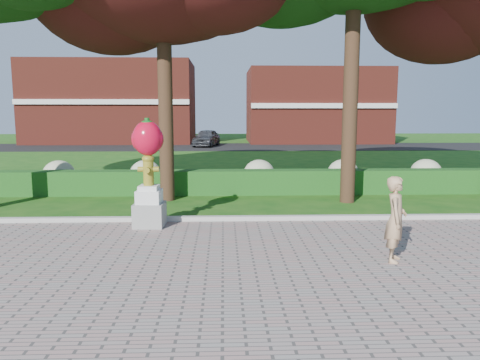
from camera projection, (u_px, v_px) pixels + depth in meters
The scene contains 10 objects.
ground at pixel (238, 260), 8.68m from camera, with size 100.00×100.00×0.00m, color #174B12.
curb at pixel (234, 219), 11.63m from camera, with size 40.00×0.18×0.15m, color #ADADA5.
lawn_hedge at pixel (231, 182), 15.54m from camera, with size 24.00×0.70×0.80m, color #134314.
hydrangea_row at pixel (247, 174), 16.53m from camera, with size 20.10×1.10×0.99m.
street at pixel (227, 147), 36.36m from camera, with size 50.00×8.00×0.02m, color black.
building_left at pixel (114, 103), 41.44m from camera, with size 14.00×8.00×7.00m, color maroon.
building_right at pixel (315, 106), 42.11m from camera, with size 12.00×8.00×6.40m, color maroon.
hydrant_sculpture at pixel (148, 170), 10.88m from camera, with size 0.74×0.73×2.54m.
woman at pixel (396, 219), 8.38m from camera, with size 0.57×0.37×1.55m, color tan.
parked_car at pixel (207, 138), 36.74m from camera, with size 1.58×3.94×1.34m, color #3A3C41.
Camera 1 is at (-0.25, -8.37, 2.73)m, focal length 35.00 mm.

